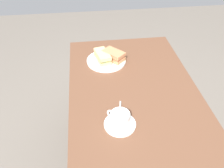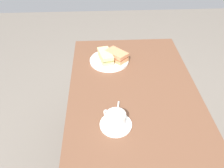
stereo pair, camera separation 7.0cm
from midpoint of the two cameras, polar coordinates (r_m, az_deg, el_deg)
name	(u,v)px [view 1 (the left image)]	position (r m, az deg, el deg)	size (l,w,h in m)	color
dining_table	(136,114)	(1.27, 4.29, -7.26)	(1.30, 0.69, 0.73)	brown
sandwich_plate	(106,61)	(1.48, -2.75, 5.62)	(0.24, 0.24, 0.01)	white
sandwich_front	(102,56)	(1.46, -3.68, 6.62)	(0.16, 0.10, 0.05)	tan
sandwich_back	(114,55)	(1.47, -1.00, 6.89)	(0.15, 0.15, 0.05)	tan
coffee_saucer	(120,124)	(1.09, 0.04, -9.72)	(0.15, 0.15, 0.01)	white
coffee_cup	(120,118)	(1.06, -0.03, -8.32)	(0.10, 0.10, 0.06)	white
spoon	(120,111)	(1.14, 0.21, -6.47)	(0.10, 0.03, 0.01)	silver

